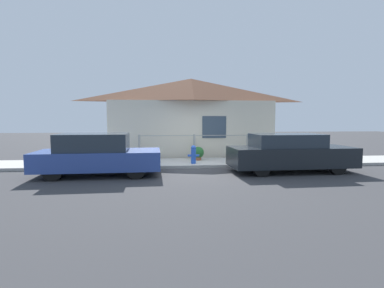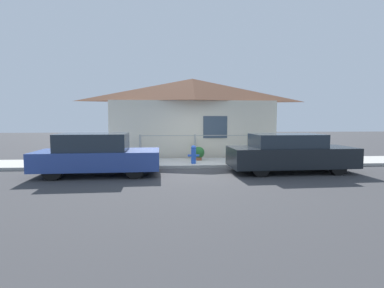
{
  "view_description": "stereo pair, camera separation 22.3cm",
  "coord_description": "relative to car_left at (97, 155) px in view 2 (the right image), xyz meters",
  "views": [
    {
      "loc": [
        -1.38,
        -11.06,
        1.87
      ],
      "look_at": [
        -0.27,
        0.3,
        0.9
      ],
      "focal_mm": 28.0,
      "sensor_mm": 36.0,
      "label": 1
    },
    {
      "loc": [
        -1.16,
        -11.08,
        1.87
      ],
      "look_at": [
        -0.27,
        0.3,
        0.9
      ],
      "focal_mm": 28.0,
      "sensor_mm": 36.0,
      "label": 2
    }
  ],
  "objects": [
    {
      "name": "ground_plane",
      "position": [
        3.53,
        1.06,
        -0.69
      ],
      "size": [
        60.0,
        60.0,
        0.0
      ],
      "primitive_type": "plane",
      "color": "#38383A"
    },
    {
      "name": "sidewalk",
      "position": [
        3.53,
        2.13,
        -0.63
      ],
      "size": [
        24.0,
        2.16,
        0.11
      ],
      "color": "#B2AFA8",
      "rests_on": "ground_plane"
    },
    {
      "name": "house",
      "position": [
        3.53,
        4.51,
        2.35
      ],
      "size": [
        8.07,
        2.23,
        3.8
      ],
      "color": "beige",
      "rests_on": "ground_plane"
    },
    {
      "name": "fence",
      "position": [
        3.53,
        3.06,
        0.02
      ],
      "size": [
        4.9,
        0.1,
        1.07
      ],
      "color": "#999993",
      "rests_on": "sidewalk"
    },
    {
      "name": "car_left",
      "position": [
        0.0,
        0.0,
        0.0
      ],
      "size": [
        4.03,
        1.83,
        1.39
      ],
      "rotation": [
        0.0,
        0.0,
        0.03
      ],
      "color": "#2D4793",
      "rests_on": "ground_plane"
    },
    {
      "name": "car_right",
      "position": [
        6.56,
        0.0,
        -0.01
      ],
      "size": [
        4.32,
        1.74,
        1.34
      ],
      "rotation": [
        0.0,
        0.0,
        0.03
      ],
      "color": "black",
      "rests_on": "ground_plane"
    },
    {
      "name": "fire_hydrant",
      "position": [
        3.33,
        1.53,
        -0.2
      ],
      "size": [
        0.45,
        0.2,
        0.72
      ],
      "color": "blue",
      "rests_on": "sidewalk"
    },
    {
      "name": "potted_plant_near_hydrant",
      "position": [
        3.63,
        2.47,
        -0.26
      ],
      "size": [
        0.48,
        0.48,
        0.57
      ],
      "color": "#9E5638",
      "rests_on": "sidewalk"
    }
  ]
}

